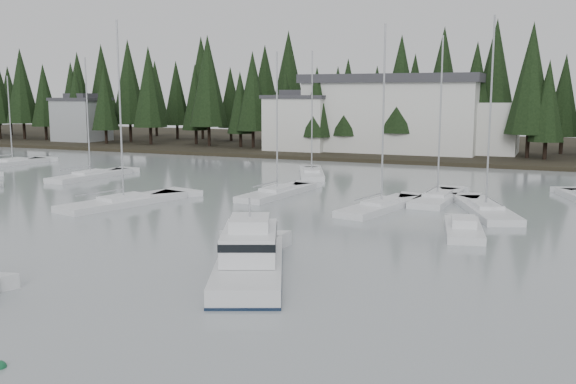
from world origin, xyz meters
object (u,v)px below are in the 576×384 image
(sailboat_13, at_px, (486,212))
(sailboat_2, at_px, (277,195))
(cabin_cruiser_center, at_px, (250,262))
(sailboat_7, at_px, (312,175))
(sailboat_0, at_px, (381,208))
(harbor_inn, at_px, (407,115))
(sailboat_4, at_px, (124,204))
(sailboat_1, at_px, (91,177))
(sailboat_12, at_px, (437,200))
(runabout_1, at_px, (464,231))
(sailboat_10, at_px, (13,164))
(house_west, at_px, (300,122))
(house_far_west, at_px, (82,118))

(sailboat_13, bearing_deg, sailboat_2, 64.54)
(cabin_cruiser_center, height_order, sailboat_7, sailboat_7)
(sailboat_0, bearing_deg, sailboat_13, -65.01)
(harbor_inn, relative_size, sailboat_4, 1.99)
(sailboat_1, bearing_deg, sailboat_12, -87.60)
(sailboat_0, bearing_deg, cabin_cruiser_center, -170.99)
(harbor_inn, height_order, runabout_1, harbor_inn)
(harbor_inn, distance_m, sailboat_1, 45.47)
(sailboat_1, height_order, sailboat_7, sailboat_7)
(sailboat_1, bearing_deg, sailboat_0, -97.33)
(sailboat_2, relative_size, sailboat_10, 1.12)
(sailboat_12, xyz_separation_m, sailboat_13, (4.26, -3.94, 0.00))
(cabin_cruiser_center, distance_m, sailboat_13, 23.37)
(sailboat_10, bearing_deg, sailboat_1, -105.63)
(harbor_inn, bearing_deg, sailboat_2, -92.75)
(sailboat_2, bearing_deg, sailboat_1, 87.74)
(harbor_inn, relative_size, sailboat_13, 1.99)
(harbor_inn, distance_m, sailboat_7, 27.98)
(sailboat_10, bearing_deg, house_west, -39.54)
(sailboat_1, bearing_deg, harbor_inn, -30.26)
(sailboat_1, bearing_deg, sailboat_2, -94.34)
(house_west, height_order, sailboat_10, sailboat_10)
(sailboat_1, relative_size, sailboat_10, 1.13)
(sailboat_0, bearing_deg, harbor_inn, 23.02)
(cabin_cruiser_center, height_order, sailboat_4, sailboat_4)
(house_west, bearing_deg, runabout_1, -57.09)
(sailboat_0, bearing_deg, sailboat_2, 85.77)
(sailboat_0, relative_size, sailboat_1, 1.11)
(sailboat_10, bearing_deg, sailboat_7, -79.12)
(house_west, xyz_separation_m, cabin_cruiser_center, (21.93, -60.34, -4.00))
(harbor_inn, xyz_separation_m, sailboat_0, (8.11, -43.67, -5.70))
(harbor_inn, distance_m, sailboat_13, 45.17)
(cabin_cruiser_center, bearing_deg, sailboat_10, 33.22)
(harbor_inn, bearing_deg, house_far_west, -178.65)
(sailboat_7, relative_size, sailboat_13, 0.92)
(sailboat_7, distance_m, sailboat_13, 24.60)
(house_far_west, distance_m, harbor_inn, 57.07)
(sailboat_1, relative_size, sailboat_4, 0.87)
(house_west, height_order, runabout_1, house_west)
(harbor_inn, distance_m, sailboat_2, 41.09)
(sailboat_0, distance_m, sailboat_10, 51.80)
(sailboat_1, distance_m, sailboat_4, 17.99)
(sailboat_1, height_order, sailboat_10, sailboat_1)
(harbor_inn, xyz_separation_m, sailboat_1, (-24.65, -37.77, -5.71))
(sailboat_12, bearing_deg, house_west, 40.20)
(sailboat_10, xyz_separation_m, sailboat_13, (57.79, -10.70, 0.02))
(sailboat_4, height_order, sailboat_7, sailboat_4)
(cabin_cruiser_center, distance_m, sailboat_0, 20.06)
(harbor_inn, bearing_deg, house_west, -167.48)
(cabin_cruiser_center, relative_size, sailboat_2, 0.83)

